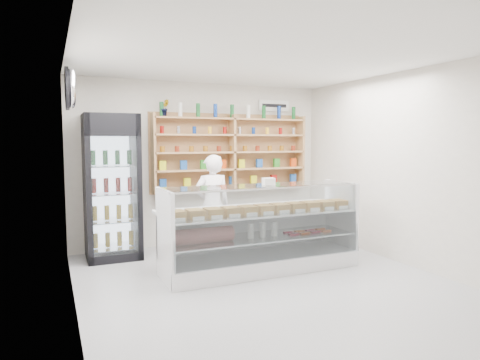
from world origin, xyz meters
name	(u,v)px	position (x,y,z in m)	size (l,w,h in m)	color
room	(269,173)	(0.00, 0.00, 1.40)	(5.00, 5.00, 5.00)	#A6A7AB
display_counter	(260,246)	(0.19, 0.60, 0.34)	(2.75, 0.82, 1.20)	white
shop_worker	(212,205)	(-0.14, 1.64, 0.79)	(0.58, 0.38, 1.59)	white
drinks_cooler	(112,187)	(-1.60, 2.10, 1.10)	(0.80, 0.77, 2.20)	black
wall_shelving	(232,152)	(0.50, 2.34, 1.59)	(2.84, 0.28, 1.33)	tan
potted_plant	(165,108)	(-0.70, 2.34, 2.33)	(0.15, 0.12, 0.28)	#1E6626
security_mirror	(71,88)	(-2.17, 1.20, 2.45)	(0.15, 0.50, 0.50)	silver
wall_sign	(274,106)	(1.40, 2.47, 2.45)	(0.62, 0.03, 0.20)	white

